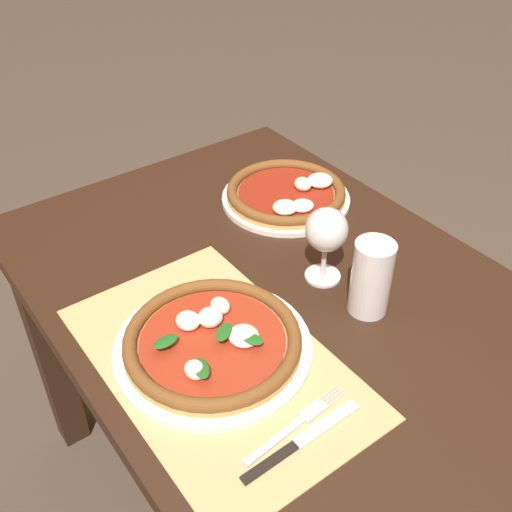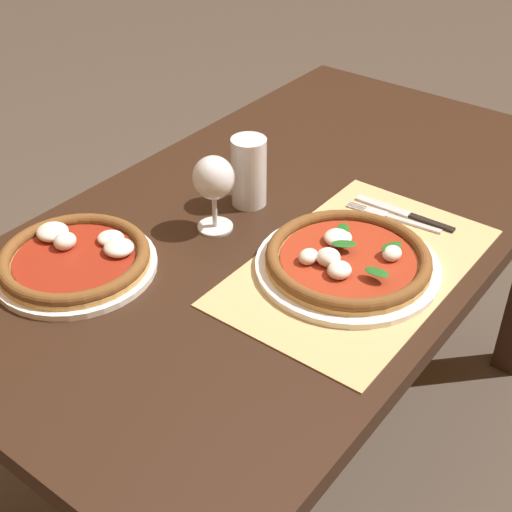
# 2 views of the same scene
# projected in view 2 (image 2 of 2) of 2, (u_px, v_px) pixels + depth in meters

# --- Properties ---
(ground_plane) EXTENTS (24.00, 24.00, 0.00)m
(ground_plane) POSITION_uv_depth(u_px,v_px,m) (284.00, 451.00, 1.87)
(ground_plane) COLOR #473D33
(dining_table) EXTENTS (1.46, 0.80, 0.74)m
(dining_table) POSITION_uv_depth(u_px,v_px,m) (291.00, 255.00, 1.50)
(dining_table) COLOR black
(dining_table) RESTS_ON ground
(paper_placemat) EXTENTS (0.54, 0.33, 0.00)m
(paper_placemat) POSITION_uv_depth(u_px,v_px,m) (358.00, 266.00, 1.29)
(paper_placemat) COLOR tan
(paper_placemat) RESTS_ON dining_table
(pizza_near) EXTENTS (0.33, 0.33, 0.05)m
(pizza_near) POSITION_uv_depth(u_px,v_px,m) (348.00, 260.00, 1.27)
(pizza_near) COLOR white
(pizza_near) RESTS_ON paper_placemat
(pizza_far) EXTENTS (0.29, 0.29, 0.05)m
(pizza_far) POSITION_uv_depth(u_px,v_px,m) (75.00, 259.00, 1.28)
(pizza_far) COLOR white
(pizza_far) RESTS_ON dining_table
(wine_glass) EXTENTS (0.08, 0.08, 0.16)m
(wine_glass) POSITION_uv_depth(u_px,v_px,m) (213.00, 181.00, 1.34)
(wine_glass) COLOR silver
(wine_glass) RESTS_ON dining_table
(pint_glass) EXTENTS (0.07, 0.07, 0.15)m
(pint_glass) POSITION_uv_depth(u_px,v_px,m) (249.00, 173.00, 1.44)
(pint_glass) COLOR silver
(pint_glass) RESTS_ON dining_table
(fork) EXTENTS (0.04, 0.20, 0.00)m
(fork) POSITION_uv_depth(u_px,v_px,m) (392.00, 217.00, 1.42)
(fork) COLOR #B7B7BC
(fork) RESTS_ON paper_placemat
(knife) EXTENTS (0.02, 0.22, 0.01)m
(knife) POSITION_uv_depth(u_px,v_px,m) (404.00, 213.00, 1.43)
(knife) COLOR black
(knife) RESTS_ON paper_placemat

